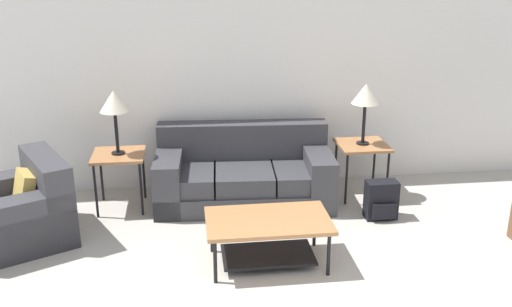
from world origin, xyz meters
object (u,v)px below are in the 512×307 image
object	(u,v)px
coffee_table	(268,230)
backpack	(381,200)
couch	(244,176)
side_table_left	(119,159)
side_table_right	(362,149)
table_lamp_left	(114,103)
armchair	(19,212)
table_lamp_right	(366,95)

from	to	relation	value
coffee_table	backpack	size ratio (longest dim) A/B	2.66
couch	coffee_table	xyz separation A→B (m)	(0.06, -1.41, 0.03)
side_table_left	side_table_right	world-z (taller)	same
coffee_table	couch	bearing A→B (deg)	92.60
table_lamp_left	backpack	world-z (taller)	table_lamp_left
armchair	side_table_right	bearing A→B (deg)	10.26
coffee_table	table_lamp_left	world-z (taller)	table_lamp_left
armchair	side_table_left	world-z (taller)	armchair
couch	table_lamp_left	world-z (taller)	table_lamp_left
armchair	side_table_right	world-z (taller)	armchair
couch	table_lamp_right	xyz separation A→B (m)	(1.33, -0.03, 0.87)
table_lamp_left	backpack	bearing A→B (deg)	-12.83
backpack	armchair	bearing A→B (deg)	-179.56
armchair	table_lamp_right	size ratio (longest dim) A/B	1.87
armchair	coffee_table	size ratio (longest dim) A/B	1.17
table_lamp_right	backpack	distance (m)	1.15
table_lamp_left	table_lamp_right	xyz separation A→B (m)	(2.66, 0.00, 0.00)
couch	backpack	distance (m)	1.51
side_table_right	backpack	size ratio (longest dim) A/B	1.52
armchair	table_lamp_left	xyz separation A→B (m)	(0.88, 0.64, 0.88)
side_table_left	side_table_right	size ratio (longest dim) A/B	1.00
side_table_left	backpack	size ratio (longest dim) A/B	1.52
coffee_table	table_lamp_right	size ratio (longest dim) A/B	1.59
armchair	backpack	distance (m)	3.58
table_lamp_right	side_table_right	bearing A→B (deg)	75.96
table_lamp_right	side_table_left	bearing A→B (deg)	180.00
table_lamp_left	backpack	size ratio (longest dim) A/B	1.67
side_table_left	table_lamp_left	distance (m)	0.61
side_table_right	backpack	xyz separation A→B (m)	(0.04, -0.61, -0.36)
backpack	couch	bearing A→B (deg)	154.87
side_table_left	side_table_right	distance (m)	2.66
side_table_left	table_lamp_right	xyz separation A→B (m)	(2.66, -0.00, 0.61)
couch	side_table_right	xyz separation A→B (m)	(1.33, -0.03, 0.26)
table_lamp_left	table_lamp_right	world-z (taller)	same
table_lamp_left	armchair	bearing A→B (deg)	-144.00
table_lamp_left	backpack	distance (m)	2.93
armchair	table_lamp_right	bearing A→B (deg)	10.26
backpack	side_table_left	bearing A→B (deg)	167.17
coffee_table	side_table_left	size ratio (longest dim) A/B	1.75
couch	backpack	world-z (taller)	couch
table_lamp_right	coffee_table	bearing A→B (deg)	-132.42
coffee_table	backpack	xyz separation A→B (m)	(1.30, 0.77, -0.12)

